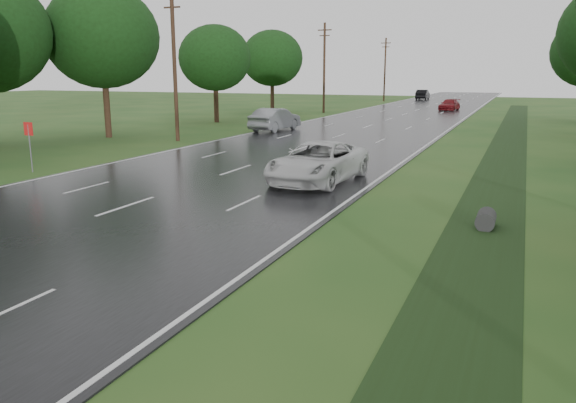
# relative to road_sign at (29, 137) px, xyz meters

# --- Properties ---
(road) EXTENTS (14.00, 180.00, 0.04)m
(road) POSITION_rel_road_sign_xyz_m (8.50, 33.00, -1.62)
(road) COLOR black
(road) RESTS_ON ground
(edge_stripe_east) EXTENTS (0.12, 180.00, 0.01)m
(edge_stripe_east) POSITION_rel_road_sign_xyz_m (15.25, 33.00, -1.60)
(edge_stripe_east) COLOR silver
(edge_stripe_east) RESTS_ON road
(edge_stripe_west) EXTENTS (0.12, 180.00, 0.01)m
(edge_stripe_west) POSITION_rel_road_sign_xyz_m (1.75, 33.00, -1.60)
(edge_stripe_west) COLOR silver
(edge_stripe_west) RESTS_ON road
(center_line) EXTENTS (0.12, 180.00, 0.01)m
(center_line) POSITION_rel_road_sign_xyz_m (8.50, 33.00, -1.60)
(center_line) COLOR silver
(center_line) RESTS_ON road
(drainage_ditch) EXTENTS (2.20, 120.00, 0.56)m
(drainage_ditch) POSITION_rel_road_sign_xyz_m (20.00, 6.71, -1.61)
(drainage_ditch) COLOR black
(drainage_ditch) RESTS_ON ground
(road_sign) EXTENTS (0.50, 0.06, 2.30)m
(road_sign) POSITION_rel_road_sign_xyz_m (0.00, 0.00, 0.00)
(road_sign) COLOR slate
(road_sign) RESTS_ON ground
(utility_pole_mid) EXTENTS (1.60, 0.26, 10.00)m
(utility_pole_mid) POSITION_rel_road_sign_xyz_m (-0.70, 13.00, 3.55)
(utility_pole_mid) COLOR #372416
(utility_pole_mid) RESTS_ON ground
(utility_pole_far) EXTENTS (1.60, 0.26, 10.00)m
(utility_pole_far) POSITION_rel_road_sign_xyz_m (-0.70, 43.00, 3.55)
(utility_pole_far) COLOR #372416
(utility_pole_far) RESTS_ON ground
(utility_pole_distant) EXTENTS (1.60, 0.26, 10.00)m
(utility_pole_distant) POSITION_rel_road_sign_xyz_m (-0.70, 73.00, 3.55)
(utility_pole_distant) COLOR #372416
(utility_pole_distant) RESTS_ON ground
(tree_west_c) EXTENTS (7.80, 7.80, 10.43)m
(tree_west_c) POSITION_rel_road_sign_xyz_m (-6.50, 13.00, 5.27)
(tree_west_c) COLOR #372416
(tree_west_c) RESTS_ON ground
(tree_west_d) EXTENTS (6.60, 6.60, 8.80)m
(tree_west_d) POSITION_rel_road_sign_xyz_m (-5.70, 27.00, 4.18)
(tree_west_d) COLOR #372416
(tree_west_d) RESTS_ON ground
(tree_west_f) EXTENTS (7.00, 7.00, 9.29)m
(tree_west_f) POSITION_rel_road_sign_xyz_m (-6.30, 41.00, 4.49)
(tree_west_f) COLOR #372416
(tree_west_f) RESTS_ON ground
(white_pickup) EXTENTS (3.12, 6.08, 1.64)m
(white_pickup) POSITION_rel_road_sign_xyz_m (13.04, 2.72, -0.78)
(white_pickup) COLOR silver
(white_pickup) RESTS_ON road
(silver_sedan) EXTENTS (2.34, 5.51, 1.77)m
(silver_sedan) POSITION_rel_road_sign_xyz_m (2.70, 21.57, -0.72)
(silver_sedan) COLOR gray
(silver_sedan) RESTS_ON road
(far_car_red) EXTENTS (2.37, 4.77, 1.33)m
(far_car_red) POSITION_rel_road_sign_xyz_m (12.20, 52.77, -0.94)
(far_car_red) COLOR maroon
(far_car_red) RESTS_ON road
(far_car_dark) EXTENTS (1.89, 5.14, 1.68)m
(far_car_dark) POSITION_rel_road_sign_xyz_m (4.32, 80.42, -0.76)
(far_car_dark) COLOR black
(far_car_dark) RESTS_ON road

